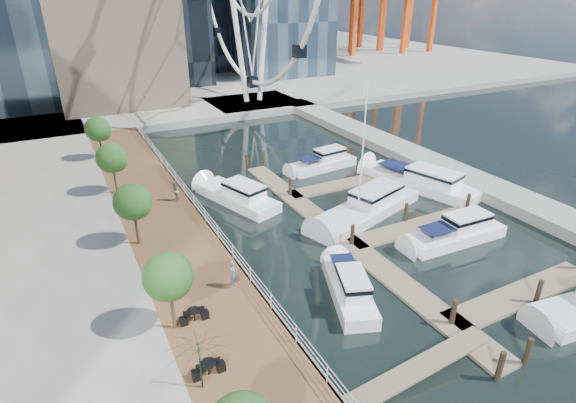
{
  "coord_description": "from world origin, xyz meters",
  "views": [
    {
      "loc": [
        -14.72,
        -15.69,
        17.58
      ],
      "look_at": [
        -0.58,
        11.54,
        3.0
      ],
      "focal_mm": 28.0,
      "sensor_mm": 36.0,
      "label": 1
    }
  ],
  "objects": [
    {
      "name": "pedestrian_far",
      "position": [
        -10.1,
        30.29,
        1.89
      ],
      "size": [
        1.12,
        0.93,
        1.79
      ],
      "primitive_type": "imported",
      "rotation": [
        0.0,
        0.0,
        2.57
      ],
      "color": "#32343E",
      "rests_on": "boardwalk"
    },
    {
      "name": "cafe_tables",
      "position": [
        -10.4,
        -2.0,
        1.37
      ],
      "size": [
        2.5,
        13.7,
        0.74
      ],
      "color": "black",
      "rests_on": "ground"
    },
    {
      "name": "seawall",
      "position": [
        -6.0,
        15.0,
        0.5
      ],
      "size": [
        0.25,
        60.0,
        1.0
      ],
      "primitive_type": "cube",
      "color": "#595954",
      "rests_on": "ground"
    },
    {
      "name": "pedestrian_mid",
      "position": [
        -7.18,
        19.88,
        1.91
      ],
      "size": [
        0.99,
        1.09,
        1.83
      ],
      "primitive_type": "imported",
      "rotation": [
        0.0,
        0.0,
        -1.99
      ],
      "color": "#7C6C55",
      "rests_on": "boardwalk"
    },
    {
      "name": "street_trees",
      "position": [
        -11.4,
        14.0,
        4.29
      ],
      "size": [
        2.6,
        42.6,
        4.6
      ],
      "color": "#3F2B1C",
      "rests_on": "ground"
    },
    {
      "name": "land_far",
      "position": [
        0.0,
        102.0,
        0.5
      ],
      "size": [
        200.0,
        114.0,
        1.0
      ],
      "primitive_type": "cube",
      "color": "gray",
      "rests_on": "ground"
    },
    {
      "name": "railing",
      "position": [
        -6.1,
        15.0,
        1.52
      ],
      "size": [
        0.1,
        60.0,
        1.05
      ],
      "primitive_type": null,
      "color": "white",
      "rests_on": "boardwalk"
    },
    {
      "name": "pedestrian_near",
      "position": [
        -7.21,
        5.96,
        1.93
      ],
      "size": [
        0.8,
        0.77,
        1.85
      ],
      "primitive_type": "imported",
      "rotation": [
        0.0,
        0.0,
        0.68
      ],
      "color": "#51596C",
      "rests_on": "boardwalk"
    },
    {
      "name": "boardwalk",
      "position": [
        -9.0,
        15.0,
        0.5
      ],
      "size": [
        6.0,
        60.0,
        1.0
      ],
      "primitive_type": "cube",
      "color": "brown",
      "rests_on": "ground"
    },
    {
      "name": "ground",
      "position": [
        0.0,
        0.0,
        0.0
      ],
      "size": [
        520.0,
        520.0,
        0.0
      ],
      "primitive_type": "plane",
      "color": "black",
      "rests_on": "ground"
    },
    {
      "name": "pier",
      "position": [
        14.0,
        52.0,
        0.5
      ],
      "size": [
        14.0,
        12.0,
        1.0
      ],
      "primitive_type": "cube",
      "color": "gray",
      "rests_on": "ground"
    },
    {
      "name": "moored_yachts",
      "position": [
        7.43,
        11.72,
        0.0
      ],
      "size": [
        23.43,
        31.53,
        11.5
      ],
      "color": "silver",
      "rests_on": "ground"
    },
    {
      "name": "floating_docks",
      "position": [
        7.97,
        9.98,
        0.49
      ],
      "size": [
        16.0,
        34.0,
        2.6
      ],
      "color": "#6D6051",
      "rests_on": "ground"
    },
    {
      "name": "yacht_foreground",
      "position": [
        10.41,
        4.95,
        0.0
      ],
      "size": [
        9.14,
        2.79,
        2.15
      ],
      "primitive_type": null,
      "rotation": [
        0.0,
        0.0,
        1.53
      ],
      "color": "white",
      "rests_on": "ground"
    },
    {
      "name": "breakwater",
      "position": [
        20.0,
        20.0,
        0.5
      ],
      "size": [
        4.0,
        60.0,
        1.0
      ],
      "primitive_type": "cube",
      "color": "gray",
      "rests_on": "ground"
    }
  ]
}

